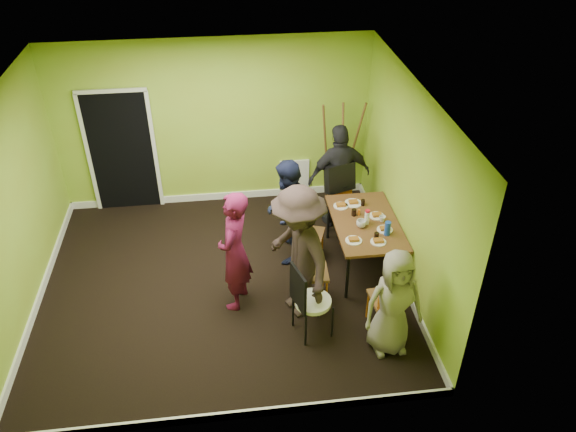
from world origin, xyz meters
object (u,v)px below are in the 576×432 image
object	(u,v)px
easel	(340,152)
orange_bottle	(359,212)
dining_table	(366,225)
chair_back_end	(341,185)
chair_left_near	(306,267)
person_standing	(235,251)
person_left_far	(287,212)
chair_bentwood	(308,298)
blue_bottle	(388,228)
chair_front_end	(389,297)
person_front_end	(393,303)
person_left_near	(298,253)
thermos	(367,218)
person_back_end	(339,176)
chair_left_far	(305,228)

from	to	relation	value
easel	orange_bottle	world-z (taller)	easel
dining_table	chair_back_end	size ratio (longest dim) A/B	1.32
chair_left_near	person_standing	xyz separation A→B (m)	(-0.91, 0.07, 0.29)
chair_left_near	person_left_far	bearing A→B (deg)	-169.49
chair_bentwood	blue_bottle	world-z (taller)	chair_bentwood
orange_bottle	dining_table	bearing A→B (deg)	-70.39
person_left_far	chair_front_end	bearing A→B (deg)	46.87
chair_left_near	chair_back_end	bearing A→B (deg)	156.53
person_front_end	person_left_near	bearing A→B (deg)	137.15
thermos	orange_bottle	world-z (taller)	thermos
chair_left_near	person_left_near	xyz separation A→B (m)	(-0.12, -0.16, 0.36)
dining_table	chair_front_end	distance (m)	1.34
chair_left_near	chair_bentwood	world-z (taller)	chair_bentwood
person_left_near	person_back_end	xyz separation A→B (m)	(0.91, 1.91, -0.07)
person_standing	person_left_far	world-z (taller)	person_standing
blue_bottle	chair_front_end	bearing A→B (deg)	-102.51
chair_front_end	person_front_end	distance (m)	0.35
chair_left_far	easel	distance (m)	1.81
chair_left_near	person_standing	bearing A→B (deg)	-91.35
dining_table	chair_back_end	bearing A→B (deg)	100.12
dining_table	chair_bentwood	distance (m)	1.64
easel	blue_bottle	world-z (taller)	easel
blue_bottle	person_left_far	bearing A→B (deg)	153.54
chair_left_near	orange_bottle	world-z (taller)	chair_left_near
thermos	person_standing	xyz separation A→B (m)	(-1.85, -0.53, 0.01)
chair_left_far	person_left_near	world-z (taller)	person_left_near
chair_back_end	blue_bottle	bearing A→B (deg)	87.20
chair_left_near	chair_front_end	size ratio (longest dim) A/B	1.05
chair_back_end	chair_bentwood	distance (m)	2.37
chair_left_far	person_back_end	world-z (taller)	person_back_end
person_left_far	chair_bentwood	bearing A→B (deg)	15.85
person_back_end	person_front_end	world-z (taller)	person_back_end
person_standing	person_back_end	bearing A→B (deg)	153.49
chair_bentwood	person_left_far	size ratio (longest dim) A/B	0.66
person_standing	person_left_near	bearing A→B (deg)	92.44
dining_table	person_left_near	xyz separation A→B (m)	(-1.08, -0.82, 0.24)
chair_back_end	orange_bottle	world-z (taller)	chair_back_end
chair_back_end	chair_left_near	bearing A→B (deg)	44.37
easel	person_front_end	bearing A→B (deg)	-91.14
person_left_far	person_standing	bearing A→B (deg)	-27.53
dining_table	easel	distance (m)	1.83
chair_left_far	blue_bottle	bearing A→B (deg)	79.81
person_standing	person_back_end	distance (m)	2.39
person_left_near	person_back_end	size ratio (longest dim) A/B	1.08
chair_front_end	easel	distance (m)	3.17
chair_front_end	blue_bottle	bearing A→B (deg)	72.59
person_standing	blue_bottle	bearing A→B (deg)	115.67
chair_left_near	blue_bottle	bearing A→B (deg)	108.40
person_standing	easel	bearing A→B (deg)	161.06
chair_back_end	chair_bentwood	bearing A→B (deg)	49.52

